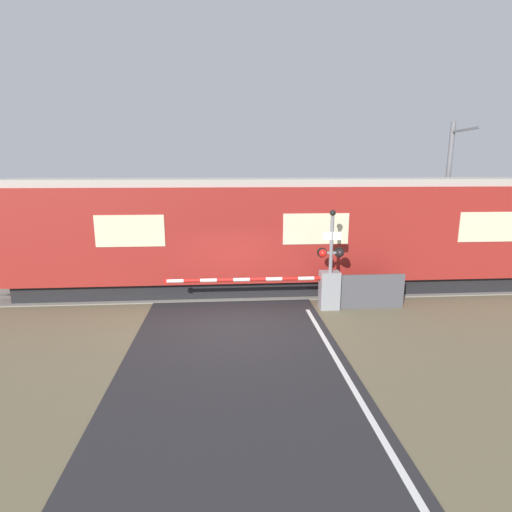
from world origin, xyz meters
The scene contains 7 objects.
ground_plane centered at (0.00, 0.00, 0.00)m, with size 80.00×80.00×0.00m, color #6B6047.
track_bed centered at (0.00, 3.60, 0.02)m, with size 36.00×3.20×0.13m.
train centered at (2.74, 3.60, 2.03)m, with size 21.46×3.18×3.97m.
crossing_barrier centered at (2.62, 1.13, 0.67)m, with size 5.38×0.44×1.20m.
signal_post centered at (3.00, 1.02, 1.77)m, with size 0.83×0.26×3.11m.
catenary_pole centered at (9.21, 5.83, 3.24)m, with size 0.20×1.90×6.19m.
roadside_fence centered at (4.13, 1.04, 0.55)m, with size 2.48×0.06×1.10m.
Camera 1 is at (-0.16, -10.58, 4.30)m, focal length 28.00 mm.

